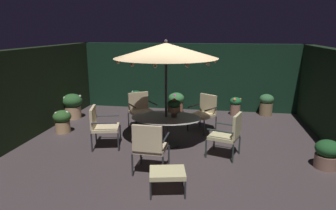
{
  "coord_description": "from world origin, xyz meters",
  "views": [
    {
      "loc": [
        1.01,
        -6.87,
        2.71
      ],
      "look_at": [
        -0.17,
        0.11,
        0.93
      ],
      "focal_mm": 32.04,
      "sensor_mm": 36.0,
      "label": 1
    }
  ],
  "objects_px": {
    "patio_dining_table": "(166,122)",
    "potted_plant_left_near": "(62,120)",
    "patio_umbrella": "(166,51)",
    "centerpiece_planter": "(174,106)",
    "patio_chair_southeast": "(205,111)",
    "ottoman_footrest": "(167,173)",
    "potted_plant_left_far": "(136,99)",
    "patio_chair_northeast": "(150,145)",
    "potted_plant_back_left": "(327,154)",
    "patio_chair_north": "(101,124)",
    "potted_plant_front_corner": "(266,104)",
    "potted_plant_right_near": "(176,102)",
    "potted_plant_back_right": "(72,105)",
    "potted_plant_right_far": "(235,105)",
    "patio_chair_south": "(141,108)",
    "patio_chair_east": "(229,133)"
  },
  "relations": [
    {
      "from": "patio_umbrella",
      "to": "potted_plant_left_far",
      "type": "height_order",
      "value": "patio_umbrella"
    },
    {
      "from": "patio_chair_north",
      "to": "ottoman_footrest",
      "type": "distance_m",
      "value": 2.6
    },
    {
      "from": "potted_plant_left_far",
      "to": "patio_chair_southeast",
      "type": "bearing_deg",
      "value": -37.81
    },
    {
      "from": "potted_plant_left_far",
      "to": "patio_chair_east",
      "type": "bearing_deg",
      "value": -49.94
    },
    {
      "from": "patio_chair_south",
      "to": "patio_chair_north",
      "type": "bearing_deg",
      "value": -109.05
    },
    {
      "from": "patio_chair_northeast",
      "to": "ottoman_footrest",
      "type": "height_order",
      "value": "patio_chair_northeast"
    },
    {
      "from": "patio_umbrella",
      "to": "potted_plant_front_corner",
      "type": "xyz_separation_m",
      "value": [
        2.75,
        3.1,
        -1.88
      ]
    },
    {
      "from": "patio_dining_table",
      "to": "ottoman_footrest",
      "type": "distance_m",
      "value": 2.2
    },
    {
      "from": "potted_plant_back_right",
      "to": "potted_plant_right_far",
      "type": "bearing_deg",
      "value": 13.21
    },
    {
      "from": "potted_plant_right_far",
      "to": "patio_chair_south",
      "type": "bearing_deg",
      "value": -147.42
    },
    {
      "from": "centerpiece_planter",
      "to": "ottoman_footrest",
      "type": "height_order",
      "value": "centerpiece_planter"
    },
    {
      "from": "potted_plant_back_left",
      "to": "potted_plant_left_far",
      "type": "height_order",
      "value": "potted_plant_left_far"
    },
    {
      "from": "patio_chair_east",
      "to": "potted_plant_left_far",
      "type": "distance_m",
      "value": 4.77
    },
    {
      "from": "potted_plant_right_far",
      "to": "potted_plant_right_near",
      "type": "distance_m",
      "value": 1.93
    },
    {
      "from": "centerpiece_planter",
      "to": "potted_plant_left_near",
      "type": "bearing_deg",
      "value": 172.81
    },
    {
      "from": "potted_plant_back_right",
      "to": "potted_plant_front_corner",
      "type": "xyz_separation_m",
      "value": [
        6.03,
        1.35,
        -0.06
      ]
    },
    {
      "from": "potted_plant_right_far",
      "to": "patio_chair_north",
      "type": "bearing_deg",
      "value": -134.5
    },
    {
      "from": "centerpiece_planter",
      "to": "potted_plant_left_far",
      "type": "bearing_deg",
      "value": 119.91
    },
    {
      "from": "patio_chair_north",
      "to": "patio_chair_northeast",
      "type": "distance_m",
      "value": 1.83
    },
    {
      "from": "centerpiece_planter",
      "to": "patio_chair_north",
      "type": "distance_m",
      "value": 1.75
    },
    {
      "from": "patio_umbrella",
      "to": "centerpiece_planter",
      "type": "height_order",
      "value": "patio_umbrella"
    },
    {
      "from": "patio_chair_southeast",
      "to": "ottoman_footrest",
      "type": "height_order",
      "value": "patio_chair_southeast"
    },
    {
      "from": "centerpiece_planter",
      "to": "potted_plant_back_right",
      "type": "relative_size",
      "value": 0.58
    },
    {
      "from": "patio_dining_table",
      "to": "potted_plant_front_corner",
      "type": "relative_size",
      "value": 2.38
    },
    {
      "from": "potted_plant_right_near",
      "to": "potted_plant_back_right",
      "type": "bearing_deg",
      "value": -160.31
    },
    {
      "from": "patio_chair_northeast",
      "to": "potted_plant_left_near",
      "type": "height_order",
      "value": "patio_chair_northeast"
    },
    {
      "from": "patio_chair_south",
      "to": "potted_plant_left_near",
      "type": "relative_size",
      "value": 1.61
    },
    {
      "from": "patio_umbrella",
      "to": "patio_chair_northeast",
      "type": "height_order",
      "value": "patio_umbrella"
    },
    {
      "from": "patio_dining_table",
      "to": "potted_plant_left_near",
      "type": "bearing_deg",
      "value": 171.53
    },
    {
      "from": "patio_umbrella",
      "to": "patio_chair_south",
      "type": "distance_m",
      "value": 2.27
    },
    {
      "from": "patio_chair_northeast",
      "to": "potted_plant_back_right",
      "type": "height_order",
      "value": "patio_chair_northeast"
    },
    {
      "from": "patio_dining_table",
      "to": "potted_plant_back_left",
      "type": "relative_size",
      "value": 2.85
    },
    {
      "from": "potted_plant_back_right",
      "to": "potted_plant_right_near",
      "type": "relative_size",
      "value": 1.12
    },
    {
      "from": "patio_chair_north",
      "to": "potted_plant_left_far",
      "type": "bearing_deg",
      "value": 92.33
    },
    {
      "from": "ottoman_footrest",
      "to": "potted_plant_front_corner",
      "type": "height_order",
      "value": "potted_plant_front_corner"
    },
    {
      "from": "centerpiece_planter",
      "to": "patio_chair_east",
      "type": "relative_size",
      "value": 0.45
    },
    {
      "from": "patio_dining_table",
      "to": "patio_umbrella",
      "type": "bearing_deg",
      "value": -14.95
    },
    {
      "from": "potted_plant_left_near",
      "to": "patio_chair_north",
      "type": "bearing_deg",
      "value": -29.15
    },
    {
      "from": "potted_plant_back_right",
      "to": "potted_plant_back_left",
      "type": "height_order",
      "value": "potted_plant_back_right"
    },
    {
      "from": "potted_plant_right_far",
      "to": "patio_chair_northeast",
      "type": "bearing_deg",
      "value": -112.23
    },
    {
      "from": "centerpiece_planter",
      "to": "potted_plant_back_left",
      "type": "distance_m",
      "value": 3.36
    },
    {
      "from": "patio_dining_table",
      "to": "potted_plant_left_near",
      "type": "xyz_separation_m",
      "value": [
        -2.91,
        0.43,
        -0.23
      ]
    },
    {
      "from": "potted_plant_back_left",
      "to": "ottoman_footrest",
      "type": "bearing_deg",
      "value": -153.84
    },
    {
      "from": "ottoman_footrest",
      "to": "potted_plant_back_right",
      "type": "xyz_separation_m",
      "value": [
        -3.68,
        3.9,
        0.07
      ]
    },
    {
      "from": "potted_plant_front_corner",
      "to": "ottoman_footrest",
      "type": "bearing_deg",
      "value": -114.1
    },
    {
      "from": "patio_chair_northeast",
      "to": "patio_chair_north",
      "type": "bearing_deg",
      "value": 141.02
    },
    {
      "from": "potted_plant_left_near",
      "to": "patio_umbrella",
      "type": "bearing_deg",
      "value": -8.47
    },
    {
      "from": "patio_chair_northeast",
      "to": "potted_plant_back_left",
      "type": "relative_size",
      "value": 1.76
    },
    {
      "from": "patio_dining_table",
      "to": "potted_plant_back_right",
      "type": "xyz_separation_m",
      "value": [
        -3.28,
        1.75,
        -0.14
      ]
    },
    {
      "from": "patio_chair_north",
      "to": "potted_plant_back_left",
      "type": "relative_size",
      "value": 1.67
    }
  ]
}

